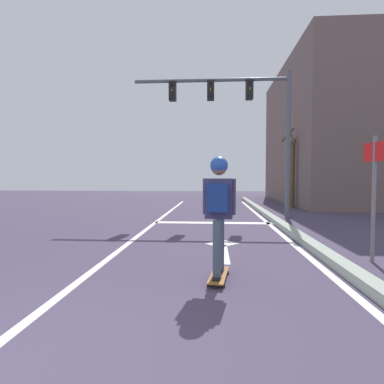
# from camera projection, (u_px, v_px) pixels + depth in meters

# --- Properties ---
(lane_line_center) EXTENTS (0.12, 20.00, 0.01)m
(lane_line_center) POSITION_uv_depth(u_px,v_px,m) (143.00, 232.00, 7.77)
(lane_line_center) COLOR silver
(lane_line_center) RESTS_ON ground
(lane_line_curbside) EXTENTS (0.12, 20.00, 0.01)m
(lane_line_curbside) POSITION_uv_depth(u_px,v_px,m) (280.00, 233.00, 7.54)
(lane_line_curbside) COLOR silver
(lane_line_curbside) RESTS_ON ground
(stop_bar) EXTENTS (3.50, 0.40, 0.01)m
(stop_bar) POSITION_uv_depth(u_px,v_px,m) (214.00, 223.00, 9.33)
(stop_bar) COLOR silver
(stop_bar) RESTS_ON ground
(lane_arrow_stem) EXTENTS (0.16, 1.40, 0.01)m
(lane_arrow_stem) POSITION_uv_depth(u_px,v_px,m) (224.00, 254.00, 5.54)
(lane_arrow_stem) COLOR silver
(lane_arrow_stem) RESTS_ON ground
(lane_arrow_head) EXTENTS (0.71, 0.71, 0.01)m
(lane_arrow_head) POSITION_uv_depth(u_px,v_px,m) (223.00, 243.00, 6.39)
(lane_arrow_head) COLOR silver
(lane_arrow_head) RESTS_ON ground
(curb_strip) EXTENTS (0.24, 24.00, 0.14)m
(curb_strip) POSITION_uv_depth(u_px,v_px,m) (291.00, 231.00, 7.52)
(curb_strip) COLOR #9AA594
(curb_strip) RESTS_ON ground
(skateboard) EXTENTS (0.31, 0.79, 0.08)m
(skateboard) POSITION_uv_depth(u_px,v_px,m) (219.00, 275.00, 4.11)
(skateboard) COLOR brown
(skateboard) RESTS_ON ground
(skater) EXTENTS (0.43, 0.59, 1.54)m
(skater) POSITION_uv_depth(u_px,v_px,m) (219.00, 202.00, 4.05)
(skater) COLOR #445162
(skater) RESTS_ON skateboard
(traffic_signal_mast) EXTENTS (5.30, 0.34, 4.95)m
(traffic_signal_mast) POSITION_uv_depth(u_px,v_px,m) (240.00, 109.00, 10.60)
(traffic_signal_mast) COLOR #575C62
(traffic_signal_mast) RESTS_ON ground
(street_sign_post) EXTENTS (0.15, 0.44, 2.00)m
(street_sign_post) POSITION_uv_depth(u_px,v_px,m) (374.00, 179.00, 4.93)
(street_sign_post) COLOR slate
(street_sign_post) RESTS_ON ground
(roadside_tree) EXTENTS (0.96, 0.92, 3.80)m
(roadside_tree) POSITION_uv_depth(u_px,v_px,m) (292.00, 170.00, 14.10)
(roadside_tree) COLOR brown
(roadside_tree) RESTS_ON ground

